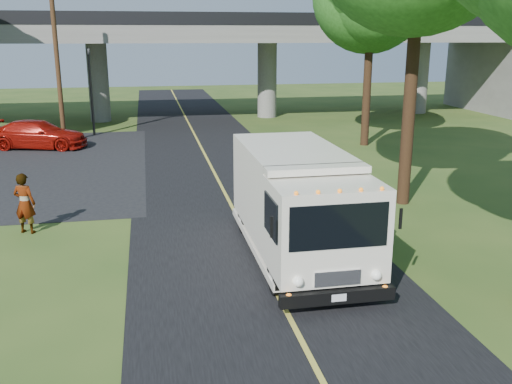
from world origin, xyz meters
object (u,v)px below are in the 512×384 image
object	(u,v)px
utility_pole	(57,60)
red_sedan	(38,135)
step_van	(298,201)
pedestrian	(25,203)
traffic_signal	(90,82)

from	to	relation	value
utility_pole	red_sedan	distance (m)	4.31
utility_pole	step_van	xyz separation A→B (m)	(8.58, -19.31, -3.00)
pedestrian	utility_pole	bearing A→B (deg)	-64.67
traffic_signal	utility_pole	size ratio (longest dim) A/B	0.58
traffic_signal	step_van	distance (m)	22.51
red_sedan	pedestrian	xyz separation A→B (m)	(1.98, -14.23, 0.20)
utility_pole	step_van	size ratio (longest dim) A/B	1.29
step_van	red_sedan	bearing A→B (deg)	118.48
traffic_signal	pedestrian	size ratio (longest dim) A/B	2.74
utility_pole	pedestrian	world-z (taller)	utility_pole
traffic_signal	red_sedan	world-z (taller)	traffic_signal
traffic_signal	utility_pole	bearing A→B (deg)	-126.87
traffic_signal	pedestrian	xyz separation A→B (m)	(-0.62, -17.82, -2.25)
traffic_signal	pedestrian	distance (m)	17.97
utility_pole	traffic_signal	bearing A→B (deg)	53.13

